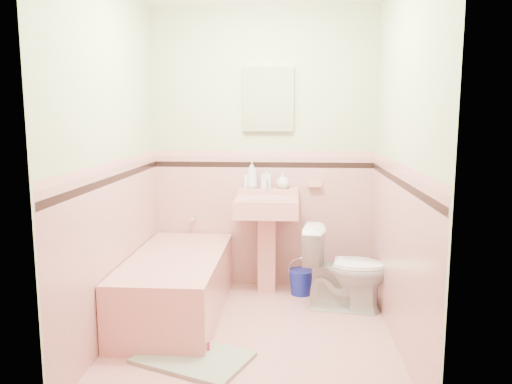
# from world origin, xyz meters

# --- Properties ---
(floor) EXTENTS (2.20, 2.20, 0.00)m
(floor) POSITION_xyz_m (0.00, 0.00, 0.00)
(floor) COLOR #DD9891
(floor) RESTS_ON ground
(wall_back) EXTENTS (2.50, 0.00, 2.50)m
(wall_back) POSITION_xyz_m (0.00, 1.10, 1.25)
(wall_back) COLOR #F7EDC9
(wall_back) RESTS_ON ground
(wall_front) EXTENTS (2.50, 0.00, 2.50)m
(wall_front) POSITION_xyz_m (0.00, -1.10, 1.25)
(wall_front) COLOR #F7EDC9
(wall_front) RESTS_ON ground
(wall_left) EXTENTS (0.00, 2.50, 2.50)m
(wall_left) POSITION_xyz_m (-1.00, 0.00, 1.25)
(wall_left) COLOR #F7EDC9
(wall_left) RESTS_ON ground
(wall_right) EXTENTS (0.00, 2.50, 2.50)m
(wall_right) POSITION_xyz_m (1.00, 0.00, 1.25)
(wall_right) COLOR #F7EDC9
(wall_right) RESTS_ON ground
(wainscot_back) EXTENTS (2.00, 0.00, 2.00)m
(wainscot_back) POSITION_xyz_m (0.00, 1.09, 0.60)
(wainscot_back) COLOR #E09D96
(wainscot_back) RESTS_ON ground
(wainscot_front) EXTENTS (2.00, 0.00, 2.00)m
(wainscot_front) POSITION_xyz_m (0.00, -1.09, 0.60)
(wainscot_front) COLOR #E09D96
(wainscot_front) RESTS_ON ground
(wainscot_left) EXTENTS (0.00, 2.20, 2.20)m
(wainscot_left) POSITION_xyz_m (-0.99, 0.00, 0.60)
(wainscot_left) COLOR #E09D96
(wainscot_left) RESTS_ON ground
(wainscot_right) EXTENTS (0.00, 2.20, 2.20)m
(wainscot_right) POSITION_xyz_m (0.99, 0.00, 0.60)
(wainscot_right) COLOR #E09D96
(wainscot_right) RESTS_ON ground
(accent_back) EXTENTS (2.00, 0.00, 2.00)m
(accent_back) POSITION_xyz_m (0.00, 1.08, 1.12)
(accent_back) COLOR black
(accent_back) RESTS_ON ground
(accent_front) EXTENTS (2.00, 0.00, 2.00)m
(accent_front) POSITION_xyz_m (0.00, -1.08, 1.12)
(accent_front) COLOR black
(accent_front) RESTS_ON ground
(accent_left) EXTENTS (0.00, 2.20, 2.20)m
(accent_left) POSITION_xyz_m (-0.98, 0.00, 1.12)
(accent_left) COLOR black
(accent_left) RESTS_ON ground
(accent_right) EXTENTS (0.00, 2.20, 2.20)m
(accent_right) POSITION_xyz_m (0.98, 0.00, 1.12)
(accent_right) COLOR black
(accent_right) RESTS_ON ground
(cap_back) EXTENTS (2.00, 0.00, 2.00)m
(cap_back) POSITION_xyz_m (0.00, 1.08, 1.22)
(cap_back) COLOR pink
(cap_back) RESTS_ON ground
(cap_front) EXTENTS (2.00, 0.00, 2.00)m
(cap_front) POSITION_xyz_m (0.00, -1.08, 1.22)
(cap_front) COLOR pink
(cap_front) RESTS_ON ground
(cap_left) EXTENTS (0.00, 2.20, 2.20)m
(cap_left) POSITION_xyz_m (-0.98, 0.00, 1.22)
(cap_left) COLOR pink
(cap_left) RESTS_ON ground
(cap_right) EXTENTS (0.00, 2.20, 2.20)m
(cap_right) POSITION_xyz_m (0.98, 0.00, 1.22)
(cap_right) COLOR pink
(cap_right) RESTS_ON ground
(bathtub) EXTENTS (0.70, 1.50, 0.45)m
(bathtub) POSITION_xyz_m (-0.63, 0.33, 0.23)
(bathtub) COLOR #D88A81
(bathtub) RESTS_ON floor
(tub_faucet) EXTENTS (0.04, 0.12, 0.04)m
(tub_faucet) POSITION_xyz_m (-0.63, 1.05, 0.63)
(tub_faucet) COLOR silver
(tub_faucet) RESTS_ON wall_back
(sink) EXTENTS (0.54, 0.48, 0.86)m
(sink) POSITION_xyz_m (0.05, 0.86, 0.43)
(sink) COLOR #D88A81
(sink) RESTS_ON floor
(sink_faucet) EXTENTS (0.02, 0.02, 0.10)m
(sink_faucet) POSITION_xyz_m (0.05, 1.00, 0.95)
(sink_faucet) COLOR silver
(sink_faucet) RESTS_ON sink
(medicine_cabinet) EXTENTS (0.45, 0.04, 0.56)m
(medicine_cabinet) POSITION_xyz_m (0.05, 1.07, 1.70)
(medicine_cabinet) COLOR white
(medicine_cabinet) RESTS_ON wall_back
(soap_dish) EXTENTS (0.12, 0.07, 0.04)m
(soap_dish) POSITION_xyz_m (0.47, 1.06, 0.95)
(soap_dish) COLOR #D88A81
(soap_dish) RESTS_ON wall_back
(soap_bottle_left) EXTENTS (0.12, 0.12, 0.25)m
(soap_bottle_left) POSITION_xyz_m (-0.09, 1.04, 1.04)
(soap_bottle_left) COLOR #B2B2B2
(soap_bottle_left) RESTS_ON sink
(soap_bottle_mid) EXTENTS (0.10, 0.10, 0.18)m
(soap_bottle_mid) POSITION_xyz_m (0.04, 1.04, 1.01)
(soap_bottle_mid) COLOR #B2B2B2
(soap_bottle_mid) RESTS_ON sink
(soap_bottle_right) EXTENTS (0.13, 0.13, 0.15)m
(soap_bottle_right) POSITION_xyz_m (0.19, 1.04, 0.99)
(soap_bottle_right) COLOR #B2B2B2
(soap_bottle_right) RESTS_ON sink
(tube) EXTENTS (0.04, 0.04, 0.12)m
(tube) POSITION_xyz_m (-0.15, 1.04, 0.97)
(tube) COLOR white
(tube) RESTS_ON sink
(toilet) EXTENTS (0.71, 0.47, 0.68)m
(toilet) POSITION_xyz_m (0.70, 0.54, 0.34)
(toilet) COLOR white
(toilet) RESTS_ON floor
(bucket) EXTENTS (0.26, 0.26, 0.22)m
(bucket) POSITION_xyz_m (0.36, 0.85, 0.11)
(bucket) COLOR navy
(bucket) RESTS_ON floor
(bath_mat) EXTENTS (0.82, 0.69, 0.03)m
(bath_mat) POSITION_xyz_m (-0.36, -0.41, 0.01)
(bath_mat) COLOR gray
(bath_mat) RESTS_ON floor
(shoe) EXTENTS (0.15, 0.11, 0.05)m
(shoe) POSITION_xyz_m (-0.34, -0.33, 0.05)
(shoe) COLOR #BF1E59
(shoe) RESTS_ON bath_mat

